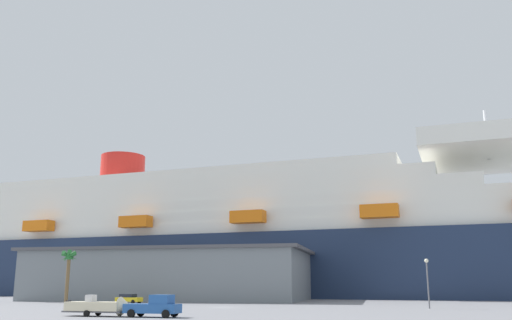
# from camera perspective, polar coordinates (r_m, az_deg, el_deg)

# --- Properties ---
(ground_plane) EXTENTS (600.00, 600.00, 0.00)m
(ground_plane) POSITION_cam_1_polar(r_m,az_deg,el_deg) (109.60, 1.78, -14.38)
(ground_plane) COLOR gray
(cruise_ship) EXTENTS (257.67, 56.48, 51.71)m
(cruise_ship) POSITION_cam_1_polar(r_m,az_deg,el_deg) (148.98, -2.49, -8.81)
(cruise_ship) COLOR #1E2D4C
(cruise_ship) RESTS_ON ground_plane
(terminal_building) EXTENTS (56.69, 31.45, 10.07)m
(terminal_building) POSITION_cam_1_polar(r_m,az_deg,el_deg) (116.45, -8.56, -11.65)
(terminal_building) COLOR slate
(terminal_building) RESTS_ON ground_plane
(pickup_truck) EXTENTS (5.64, 2.37, 2.20)m
(pickup_truck) POSITION_cam_1_polar(r_m,az_deg,el_deg) (58.00, -10.43, -14.67)
(pickup_truck) COLOR #2659A5
(pickup_truck) RESTS_ON ground_plane
(small_boat_on_trailer) EXTENTS (8.53, 2.40, 2.15)m
(small_boat_on_trailer) POSITION_cam_1_polar(r_m,az_deg,el_deg) (60.86, -15.63, -14.40)
(small_boat_on_trailer) COLOR #595960
(small_boat_on_trailer) RESTS_ON ground_plane
(palm_tree) EXTENTS (3.07, 2.85, 9.00)m
(palm_tree) POSITION_cam_1_polar(r_m,az_deg,el_deg) (101.15, -18.79, -9.95)
(palm_tree) COLOR brown
(palm_tree) RESTS_ON ground_plane
(street_lamp) EXTENTS (0.56, 0.56, 6.64)m
(street_lamp) POSITION_cam_1_polar(r_m,az_deg,el_deg) (80.36, 17.29, -11.28)
(street_lamp) COLOR slate
(street_lamp) RESTS_ON ground_plane
(parked_car_yellow_taxi) EXTENTS (4.51, 2.45, 1.58)m
(parked_car_yellow_taxi) POSITION_cam_1_polar(r_m,az_deg,el_deg) (98.22, -13.02, -13.78)
(parked_car_yellow_taxi) COLOR yellow
(parked_car_yellow_taxi) RESTS_ON ground_plane
(parked_car_white_van) EXTENTS (4.46, 2.45, 1.58)m
(parked_car_white_van) POSITION_cam_1_polar(r_m,az_deg,el_deg) (110.22, -13.32, -13.61)
(parked_car_white_van) COLOR white
(parked_car_white_van) RESTS_ON ground_plane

